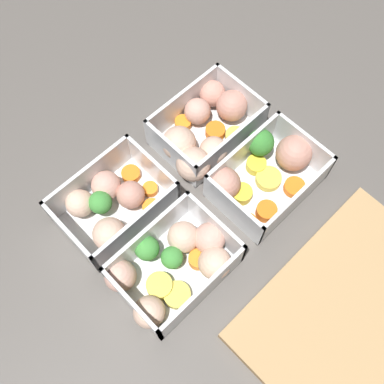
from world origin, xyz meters
The scene contains 6 objects.
ground_plane centered at (0.00, 0.00, 0.00)m, with size 4.00×4.00×0.00m, color #56514C.
container_near_left centered at (-0.08, -0.06, 0.02)m, with size 0.17×0.13×0.06m.
container_near_right centered at (0.09, -0.06, 0.02)m, with size 0.15×0.12×0.06m.
container_far_left centered at (-0.09, 0.05, 0.02)m, with size 0.17×0.12×0.06m.
container_far_right centered at (0.09, 0.06, 0.02)m, with size 0.17×0.12×0.06m.
cutting_board centered at (-0.03, 0.25, 0.01)m, with size 0.28×0.18×0.02m.
Camera 1 is at (0.18, 0.18, 0.58)m, focal length 42.00 mm.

